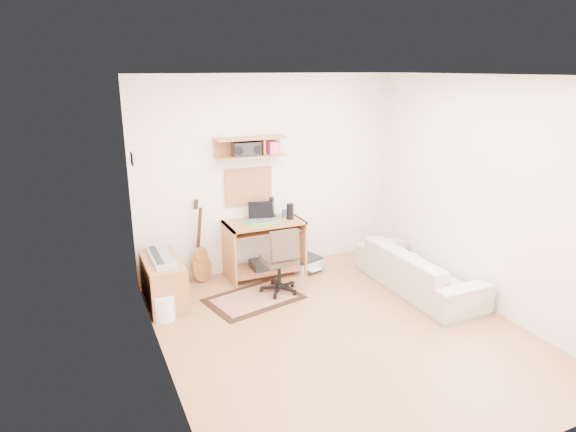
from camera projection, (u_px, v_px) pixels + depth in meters
name	position (u px, v px, depth m)	size (l,w,h in m)	color
floor	(342.00, 332.00, 5.22)	(3.60, 4.00, 0.01)	#A96F46
ceiling	(351.00, 75.00, 4.47)	(3.60, 4.00, 0.01)	white
back_wall	(269.00, 174.00, 6.60)	(3.60, 0.01, 2.60)	white
left_wall	(159.00, 238.00, 4.14)	(0.01, 4.00, 2.60)	white
right_wall	(485.00, 195.00, 5.55)	(0.01, 4.00, 2.60)	white
wall_shelf	(251.00, 147.00, 6.25)	(0.90, 0.25, 0.26)	#B1713E
cork_board	(249.00, 186.00, 6.50)	(0.64, 0.03, 0.49)	tan
wall_photo	(132.00, 159.00, 5.34)	(0.02, 0.20, 0.15)	#4C8CBF
desk	(264.00, 248.00, 6.54)	(1.00, 0.55, 0.75)	#B1713E
laptop	(262.00, 213.00, 6.37)	(0.32, 0.32, 0.25)	silver
speaker	(290.00, 211.00, 6.50)	(0.10, 0.10, 0.21)	black
desk_lamp	(274.00, 206.00, 6.59)	(0.09, 0.09, 0.28)	black
pencil_cup	(284.00, 213.00, 6.64)	(0.07, 0.07, 0.09)	#345C9E
boombox	(246.00, 149.00, 6.23)	(0.35, 0.16, 0.18)	black
rug	(254.00, 298.00, 5.94)	(1.08, 0.72, 0.01)	tan
task_chair	(279.00, 259.00, 6.00)	(0.44, 0.44, 0.87)	#382D21
cabinet	(163.00, 281.00, 5.77)	(0.40, 0.90, 0.55)	#B1713E
music_keyboard	(161.00, 257.00, 5.68)	(0.23, 0.72, 0.06)	#B2B5BA
guitar	(200.00, 242.00, 6.29)	(0.29, 0.18, 1.08)	#9D6530
waste_basket	(164.00, 307.00, 5.43)	(0.24, 0.24, 0.29)	white
printer	(305.00, 263.00, 6.81)	(0.42, 0.33, 0.16)	#A5A8AA
sofa	(419.00, 263.00, 6.11)	(1.81, 0.53, 0.71)	#B9B393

